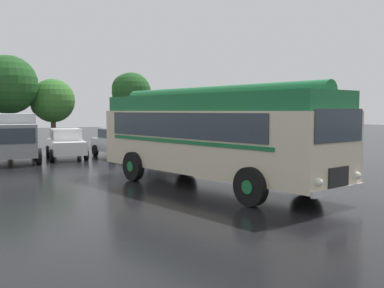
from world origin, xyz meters
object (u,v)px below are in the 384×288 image
car_mid_right (163,141)px  box_van (14,135)px  car_mid_left (117,142)px  car_near_left (66,143)px  vintage_bus (210,133)px

car_mid_right → box_van: (-8.30, 0.13, 0.52)m
car_mid_left → car_mid_right: 2.80m
car_near_left → vintage_bus: bearing=-75.5°
car_near_left → car_mid_right: size_ratio=0.98×
car_mid_right → box_van: box_van is taller
car_near_left → car_mid_right: (5.62, -0.32, 0.00)m
vintage_bus → box_van: bearing=116.4°
car_near_left → box_van: bearing=-175.9°
car_mid_left → car_mid_right: (2.80, -0.01, 0.00)m
car_near_left → car_mid_left: bearing=-6.3°
box_van → car_near_left: bearing=4.1°
car_mid_left → car_near_left: bearing=173.7°
vintage_bus → car_mid_right: bearing=77.1°
car_mid_right → box_van: 8.32m
car_near_left → car_mid_right: same height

